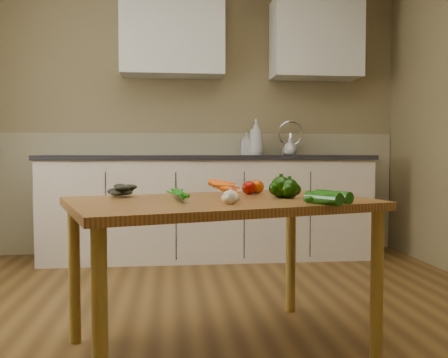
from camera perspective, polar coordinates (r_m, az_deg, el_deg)
room at (r=2.36m, az=-3.10°, el=11.00°), size 4.04×5.04×2.64m
counter_run at (r=4.38m, az=-1.73°, el=-3.04°), size 2.84×0.64×1.14m
upper_cabinets at (r=4.64m, az=1.95°, el=15.84°), size 2.15×0.35×0.70m
table at (r=2.29m, az=-0.57°, el=-4.29°), size 1.51×1.20×0.71m
soap_bottle_a at (r=4.55m, az=3.69°, el=4.81°), size 0.15×0.15×0.33m
soap_bottle_b at (r=4.56m, az=2.57°, el=4.05°), size 0.09×0.10×0.21m
soap_bottle_c at (r=4.55m, az=7.57°, el=3.70°), size 0.15×0.15×0.15m
carrot_bunch at (r=2.34m, az=-1.21°, el=-1.41°), size 0.29×0.25×0.07m
leafy_greens at (r=2.45m, az=-12.14°, el=-0.94°), size 0.19×0.17×0.09m
garlic_bulb at (r=2.06m, az=0.75°, el=-2.09°), size 0.07×0.07×0.06m
pepper_a at (r=2.38m, az=6.55°, el=-0.94°), size 0.10×0.10×0.10m
pepper_b at (r=2.50m, az=6.64°, el=-1.00°), size 0.08×0.08×0.08m
pepper_c at (r=2.36m, az=7.48°, el=-1.10°), size 0.09×0.09×0.09m
tomato_a at (r=2.55m, az=2.87°, el=-1.00°), size 0.07×0.07×0.07m
tomato_b at (r=2.61m, az=3.73°, el=-0.88°), size 0.08×0.08×0.07m
tomato_c at (r=2.56m, az=7.12°, el=-0.94°), size 0.08×0.08×0.08m
zucchini_a at (r=2.19m, az=12.32°, el=-1.97°), size 0.14×0.19×0.05m
zucchini_b at (r=2.09m, az=11.31°, el=-2.16°), size 0.13×0.18×0.05m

